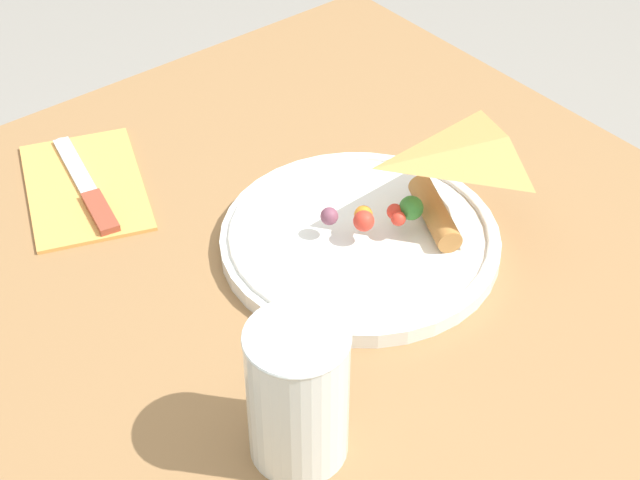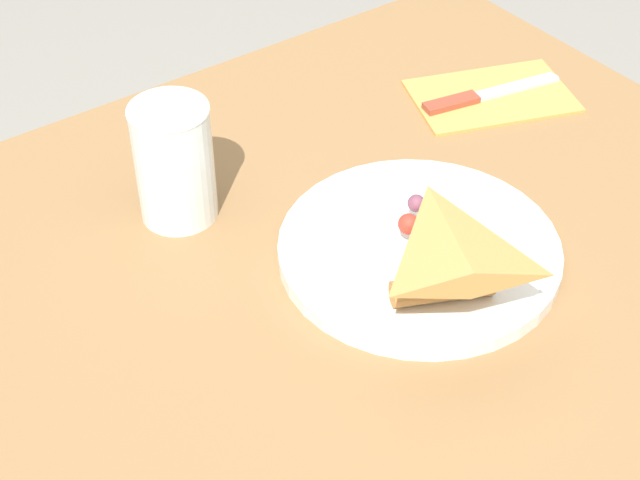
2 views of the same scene
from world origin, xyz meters
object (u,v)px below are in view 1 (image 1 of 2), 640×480
at_px(dining_table, 395,400).
at_px(plate_pizza, 364,235).
at_px(butter_knife, 87,187).
at_px(milk_glass, 298,396).
at_px(napkin_folded, 85,186).

height_order(dining_table, plate_pizza, plate_pizza).
bearing_deg(plate_pizza, butter_knife, 34.68).
relative_size(milk_glass, napkin_folded, 0.59).
distance_m(milk_glass, napkin_folded, 0.40).
height_order(dining_table, napkin_folded, napkin_folded).
bearing_deg(napkin_folded, butter_knife, 168.63).
distance_m(dining_table, napkin_folded, 0.38).
bearing_deg(napkin_folded, dining_table, -159.81).
distance_m(napkin_folded, butter_knife, 0.01).
height_order(plate_pizza, napkin_folded, plate_pizza).
distance_m(dining_table, milk_glass, 0.24).
bearing_deg(plate_pizza, milk_glass, 127.63).
relative_size(plate_pizza, napkin_folded, 1.27).
relative_size(dining_table, plate_pizza, 3.80).
xyz_separation_m(dining_table, plate_pizza, (0.10, -0.04, 0.12)).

